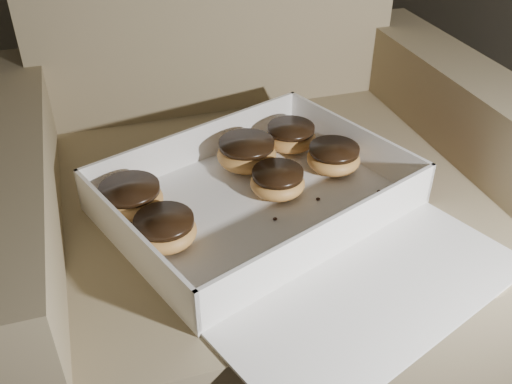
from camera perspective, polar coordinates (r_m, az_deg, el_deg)
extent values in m
cube|color=#91845D|center=(1.10, 0.64, -7.69)|extent=(0.72, 0.72, 0.42)
cube|color=#91845D|center=(1.03, -20.68, -8.78)|extent=(0.12, 0.72, 0.56)
cube|color=#91845D|center=(1.21, 18.53, -1.06)|extent=(0.12, 0.72, 0.56)
cube|color=white|center=(0.90, 0.00, -1.25)|extent=(0.53, 0.46, 0.01)
cube|color=white|center=(0.99, -5.85, 4.82)|extent=(0.41, 0.16, 0.07)
cube|color=white|center=(0.78, 7.40, -4.54)|extent=(0.41, 0.16, 0.07)
cube|color=white|center=(0.79, -12.46, -4.85)|extent=(0.12, 0.31, 0.07)
cube|color=white|center=(1.01, 9.73, 5.01)|extent=(0.12, 0.31, 0.07)
cube|color=#E15A60|center=(1.01, 9.91, 5.09)|extent=(0.12, 0.30, 0.06)
cube|color=white|center=(0.77, 12.21, -10.23)|extent=(0.47, 0.33, 0.01)
ellipsoid|color=#D5914A|center=(0.82, -9.09, -3.93)|extent=(0.09, 0.09, 0.04)
cylinder|color=black|center=(0.80, -9.21, -2.88)|extent=(0.08, 0.08, 0.01)
ellipsoid|color=#D5914A|center=(0.88, -12.39, -0.79)|extent=(0.10, 0.10, 0.05)
cylinder|color=black|center=(0.87, -12.56, 0.31)|extent=(0.09, 0.09, 0.01)
ellipsoid|color=#D5914A|center=(0.97, -0.93, 3.75)|extent=(0.10, 0.10, 0.05)
cylinder|color=black|center=(0.96, -0.94, 4.83)|extent=(0.09, 0.09, 0.01)
ellipsoid|color=#D5914A|center=(1.03, 3.48, 5.44)|extent=(0.09, 0.09, 0.04)
cylinder|color=black|center=(1.02, 3.52, 6.37)|extent=(0.08, 0.08, 0.01)
ellipsoid|color=#D5914A|center=(0.91, 2.17, 0.90)|extent=(0.09, 0.09, 0.04)
cylinder|color=black|center=(0.89, 2.20, 1.88)|extent=(0.08, 0.08, 0.01)
ellipsoid|color=#D5914A|center=(0.97, 7.75, 3.29)|extent=(0.09, 0.09, 0.04)
cylinder|color=black|center=(0.96, 7.84, 4.25)|extent=(0.08, 0.08, 0.01)
ellipsoid|color=black|center=(0.94, 12.21, 0.06)|extent=(0.01, 0.01, 0.00)
ellipsoid|color=black|center=(0.86, 1.92, -2.71)|extent=(0.01, 0.01, 0.00)
ellipsoid|color=black|center=(0.91, 6.22, -0.70)|extent=(0.01, 0.01, 0.00)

